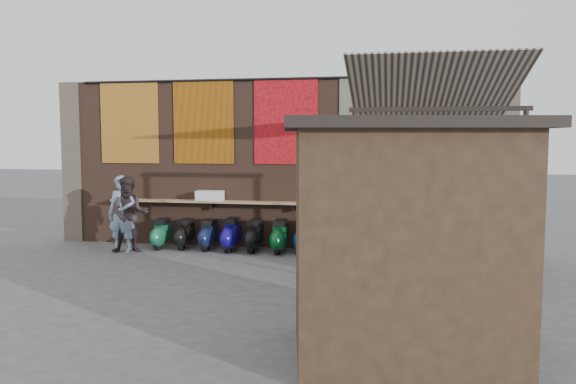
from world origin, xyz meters
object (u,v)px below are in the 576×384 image
(scooter_stool_8, at_px, (351,238))
(diner_right, at_px, (130,215))
(scooter_stool_0, at_px, (161,234))
(market_stall, at_px, (403,244))
(scooter_stool_9, at_px, (376,241))
(shopper_tan, at_px, (362,231))
(scooter_stool_6, at_px, (303,237))
(scooter_stool_10, at_px, (404,239))
(scooter_stool_7, at_px, (328,236))
(shopper_grey, at_px, (503,233))
(scooter_stool_4, at_px, (254,236))
(scooter_stool_3, at_px, (231,235))
(shelf_box, at_px, (210,196))
(scooter_stool_5, at_px, (280,237))
(diner_left, at_px, (122,214))
(scooter_stool_1, at_px, (185,234))
(scooter_stool_2, at_px, (208,235))
(shopper_navy, at_px, (463,242))

(scooter_stool_8, bearing_deg, diner_right, -173.61)
(scooter_stool_0, height_order, market_stall, market_stall)
(scooter_stool_9, relative_size, shopper_tan, 0.42)
(scooter_stool_6, relative_size, scooter_stool_10, 0.96)
(scooter_stool_7, relative_size, shopper_grey, 0.49)
(scooter_stool_4, height_order, scooter_stool_10, scooter_stool_10)
(scooter_stool_3, relative_size, scooter_stool_10, 0.99)
(scooter_stool_0, distance_m, scooter_stool_6, 3.39)
(diner_right, bearing_deg, market_stall, -62.20)
(scooter_stool_9, height_order, shopper_grey, shopper_grey)
(shelf_box, relative_size, shopper_tan, 0.37)
(scooter_stool_10, distance_m, market_stall, 5.94)
(shopper_grey, bearing_deg, scooter_stool_3, 0.12)
(scooter_stool_5, xyz_separation_m, shopper_grey, (4.49, -1.75, 0.50))
(scooter_stool_0, relative_size, scooter_stool_6, 0.95)
(shelf_box, relative_size, shopper_grey, 0.36)
(scooter_stool_0, xyz_separation_m, scooter_stool_5, (2.86, -0.00, 0.02))
(scooter_stool_7, relative_size, scooter_stool_8, 1.02)
(diner_left, bearing_deg, diner_right, -1.17)
(scooter_stool_0, bearing_deg, market_stall, -46.53)
(scooter_stool_8, distance_m, diner_right, 5.05)
(scooter_stool_10, bearing_deg, scooter_stool_0, -179.22)
(scooter_stool_1, height_order, scooter_stool_9, scooter_stool_1)
(scooter_stool_10, height_order, shopper_tan, shopper_tan)
(shopper_grey, bearing_deg, market_stall, 82.34)
(diner_right, height_order, market_stall, market_stall)
(market_stall, bearing_deg, scooter_stool_2, 116.21)
(scooter_stool_7, bearing_deg, scooter_stool_10, 1.69)
(shopper_tan, bearing_deg, shelf_box, 118.88)
(scooter_stool_6, xyz_separation_m, scooter_stool_10, (2.25, -0.00, 0.02))
(scooter_stool_8, bearing_deg, shelf_box, 174.24)
(scooter_stool_7, relative_size, shopper_tan, 0.50)
(scooter_stool_1, height_order, scooter_stool_5, scooter_stool_5)
(scooter_stool_7, distance_m, diner_right, 4.55)
(scooter_stool_2, relative_size, scooter_stool_9, 1.02)
(shopper_grey, bearing_deg, scooter_stool_6, -7.45)
(scooter_stool_1, xyz_separation_m, scooter_stool_4, (1.71, -0.08, 0.02))
(scooter_stool_3, height_order, scooter_stool_9, scooter_stool_3)
(scooter_stool_4, height_order, shopper_navy, shopper_navy)
(shelf_box, bearing_deg, scooter_stool_9, -4.92)
(scooter_stool_5, height_order, diner_left, diner_left)
(scooter_stool_4, bearing_deg, scooter_stool_9, -0.19)
(diner_right, distance_m, shopper_tan, 5.49)
(scooter_stool_3, bearing_deg, shopper_grey, -17.21)
(scooter_stool_2, height_order, scooter_stool_5, scooter_stool_5)
(diner_left, bearing_deg, scooter_stool_4, 9.66)
(scooter_stool_2, height_order, diner_left, diner_left)
(scooter_stool_0, relative_size, diner_right, 0.42)
(scooter_stool_10, bearing_deg, scooter_stool_4, -178.80)
(scooter_stool_5, distance_m, scooter_stool_7, 1.10)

